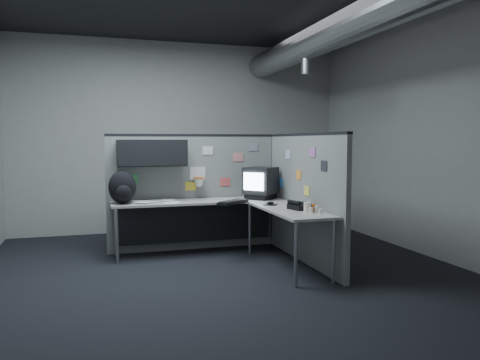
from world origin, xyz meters
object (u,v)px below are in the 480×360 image
object	(u,v)px
monitor	(261,183)
keyboard	(233,202)
desk	(221,211)
phone	(299,206)
backpack	(122,188)

from	to	relation	value
monitor	keyboard	size ratio (longest dim) A/B	1.14
desk	keyboard	distance (m)	0.24
desk	keyboard	bearing A→B (deg)	-54.98
monitor	keyboard	bearing A→B (deg)	-141.92
phone	backpack	bearing A→B (deg)	145.13
monitor	phone	size ratio (longest dim) A/B	1.94
monitor	phone	world-z (taller)	monitor
monitor	keyboard	world-z (taller)	monitor
monitor	backpack	distance (m)	1.86
desk	phone	bearing A→B (deg)	-51.09
phone	backpack	world-z (taller)	backpack
desk	phone	size ratio (longest dim) A/B	8.23
keyboard	phone	world-z (taller)	phone
desk	monitor	world-z (taller)	monitor
desk	monitor	xyz separation A→B (m)	(0.62, 0.20, 0.34)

